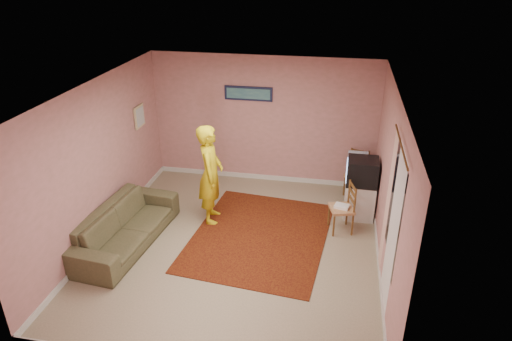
% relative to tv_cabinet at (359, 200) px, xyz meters
% --- Properties ---
extents(ground, '(5.00, 5.00, 0.00)m').
position_rel_tv_cabinet_xyz_m(ground, '(-1.95, -1.34, -0.33)').
color(ground, gray).
rests_on(ground, ground).
extents(wall_back, '(4.50, 0.02, 2.60)m').
position_rel_tv_cabinet_xyz_m(wall_back, '(-1.95, 1.16, 0.97)').
color(wall_back, tan).
rests_on(wall_back, ground).
extents(wall_front, '(4.50, 0.02, 2.60)m').
position_rel_tv_cabinet_xyz_m(wall_front, '(-1.95, -3.84, 0.97)').
color(wall_front, tan).
rests_on(wall_front, ground).
extents(wall_left, '(0.02, 5.00, 2.60)m').
position_rel_tv_cabinet_xyz_m(wall_left, '(-4.20, -1.34, 0.97)').
color(wall_left, tan).
rests_on(wall_left, ground).
extents(wall_right, '(0.02, 5.00, 2.60)m').
position_rel_tv_cabinet_xyz_m(wall_right, '(0.30, -1.34, 0.97)').
color(wall_right, tan).
rests_on(wall_right, ground).
extents(ceiling, '(4.50, 5.00, 0.02)m').
position_rel_tv_cabinet_xyz_m(ceiling, '(-1.95, -1.34, 2.27)').
color(ceiling, silver).
rests_on(ceiling, wall_back).
extents(baseboard_back, '(4.50, 0.02, 0.10)m').
position_rel_tv_cabinet_xyz_m(baseboard_back, '(-1.95, 1.15, -0.28)').
color(baseboard_back, silver).
rests_on(baseboard_back, ground).
extents(baseboard_left, '(0.02, 5.00, 0.10)m').
position_rel_tv_cabinet_xyz_m(baseboard_left, '(-4.19, -1.34, -0.28)').
color(baseboard_left, silver).
rests_on(baseboard_left, ground).
extents(baseboard_right, '(0.02, 5.00, 0.10)m').
position_rel_tv_cabinet_xyz_m(baseboard_right, '(0.29, -1.34, -0.28)').
color(baseboard_right, silver).
rests_on(baseboard_right, ground).
extents(window, '(0.01, 1.10, 1.50)m').
position_rel_tv_cabinet_xyz_m(window, '(0.29, -2.24, 1.12)').
color(window, black).
rests_on(window, wall_right).
extents(curtain_sheer, '(0.01, 0.75, 2.10)m').
position_rel_tv_cabinet_xyz_m(curtain_sheer, '(0.28, -2.39, 0.92)').
color(curtain_sheer, white).
rests_on(curtain_sheer, wall_right).
extents(curtain_floral, '(0.01, 0.35, 2.10)m').
position_rel_tv_cabinet_xyz_m(curtain_floral, '(0.26, -1.69, 0.92)').
color(curtain_floral, white).
rests_on(curtain_floral, wall_right).
extents(curtain_rod, '(0.02, 1.40, 0.02)m').
position_rel_tv_cabinet_xyz_m(curtain_rod, '(0.25, -2.24, 1.99)').
color(curtain_rod, brown).
rests_on(curtain_rod, wall_right).
extents(picture_back, '(0.95, 0.04, 0.28)m').
position_rel_tv_cabinet_xyz_m(picture_back, '(-2.25, 1.12, 1.52)').
color(picture_back, '#131734').
rests_on(picture_back, wall_back).
extents(picture_left, '(0.04, 0.38, 0.42)m').
position_rel_tv_cabinet_xyz_m(picture_left, '(-4.17, 0.26, 1.22)').
color(picture_left, '#C6B888').
rests_on(picture_left, wall_left).
extents(area_rug, '(2.42, 2.91, 0.01)m').
position_rel_tv_cabinet_xyz_m(area_rug, '(-1.64, -0.98, -0.32)').
color(area_rug, black).
rests_on(area_rug, ground).
extents(tv_cabinet, '(0.52, 0.47, 0.66)m').
position_rel_tv_cabinet_xyz_m(tv_cabinet, '(0.00, 0.00, 0.00)').
color(tv_cabinet, silver).
rests_on(tv_cabinet, ground).
extents(crt_tv, '(0.55, 0.49, 0.46)m').
position_rel_tv_cabinet_xyz_m(crt_tv, '(-0.01, 0.00, 0.56)').
color(crt_tv, black).
rests_on(crt_tv, tv_cabinet).
extents(chair_a, '(0.49, 0.47, 0.48)m').
position_rel_tv_cabinet_xyz_m(chair_a, '(-0.06, 0.86, 0.21)').
color(chair_a, tan).
rests_on(chair_a, ground).
extents(dvd_player, '(0.38, 0.28, 0.06)m').
position_rel_tv_cabinet_xyz_m(dvd_player, '(-0.06, 0.86, 0.15)').
color(dvd_player, '#BBBAC0').
rests_on(dvd_player, chair_a).
extents(blue_throw, '(0.38, 0.05, 0.39)m').
position_rel_tv_cabinet_xyz_m(blue_throw, '(-0.06, 0.86, 0.38)').
color(blue_throw, '#83A1D6').
rests_on(blue_throw, chair_a).
extents(chair_b, '(0.47, 0.49, 0.48)m').
position_rel_tv_cabinet_xyz_m(chair_b, '(-0.31, -0.54, 0.20)').
color(chair_b, tan).
rests_on(chair_b, ground).
extents(game_console, '(0.27, 0.22, 0.05)m').
position_rel_tv_cabinet_xyz_m(game_console, '(-0.31, -0.54, 0.14)').
color(game_console, white).
rests_on(game_console, chair_b).
extents(sofa, '(1.08, 2.29, 0.65)m').
position_rel_tv_cabinet_xyz_m(sofa, '(-3.75, -1.58, -0.01)').
color(sofa, brown).
rests_on(sofa, ground).
extents(person, '(0.53, 0.71, 1.78)m').
position_rel_tv_cabinet_xyz_m(person, '(-2.57, -0.59, 0.56)').
color(person, gold).
rests_on(person, ground).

